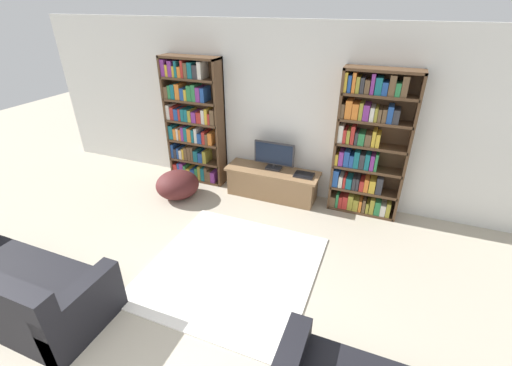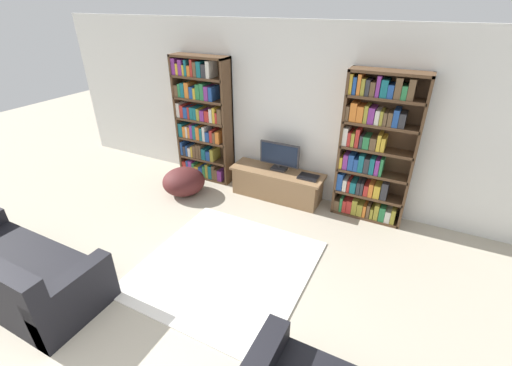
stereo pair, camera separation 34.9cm
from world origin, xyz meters
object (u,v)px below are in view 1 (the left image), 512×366
television (274,155)px  beanbag_ottoman (178,185)px  couch_left_sectional (12,289)px  bookshelf_left (194,123)px  bookshelf_right (368,147)px  tv_stand (272,183)px  laptop (304,175)px

television → beanbag_ottoman: bearing=-155.4°
couch_left_sectional → beanbag_ottoman: bearing=84.3°
bookshelf_left → couch_left_sectional: (-0.22, -3.25, -0.75)m
bookshelf_left → bookshelf_right: size_ratio=1.00×
bookshelf_right → tv_stand: 1.57m
couch_left_sectional → beanbag_ottoman: (0.26, 2.56, -0.06)m
tv_stand → television: television is taller
television → couch_left_sectional: bearing=-117.3°
tv_stand → couch_left_sectional: bearing=-117.8°
bookshelf_right → beanbag_ottoman: bookshelf_right is taller
bookshelf_right → television: bookshelf_right is taller
laptop → couch_left_sectional: couch_left_sectional is taller
bookshelf_left → beanbag_ottoman: (0.03, -0.68, -0.81)m
bookshelf_left → laptop: 2.02m
tv_stand → beanbag_ottoman: (-1.40, -0.58, -0.02)m
laptop → beanbag_ottoman: bearing=-163.1°
bookshelf_left → bookshelf_right: (2.78, 0.00, -0.00)m
bookshelf_right → tv_stand: bookshelf_right is taller
bookshelf_right → beanbag_ottoman: size_ratio=3.05×
tv_stand → couch_left_sectional: couch_left_sectional is taller
couch_left_sectional → beanbag_ottoman: 2.58m
bookshelf_right → television: size_ratio=3.24×
laptop → couch_left_sectional: bearing=-124.5°
tv_stand → couch_left_sectional: 3.55m
bookshelf_left → beanbag_ottoman: bookshelf_left is taller
couch_left_sectional → beanbag_ottoman: couch_left_sectional is taller
bookshelf_left → tv_stand: 1.64m
beanbag_ottoman → bookshelf_right: bearing=14.0°
bookshelf_left → television: size_ratio=3.24×
bookshelf_left → television: bookshelf_left is taller
laptop → couch_left_sectional: 3.82m
bookshelf_left → beanbag_ottoman: size_ratio=3.05×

